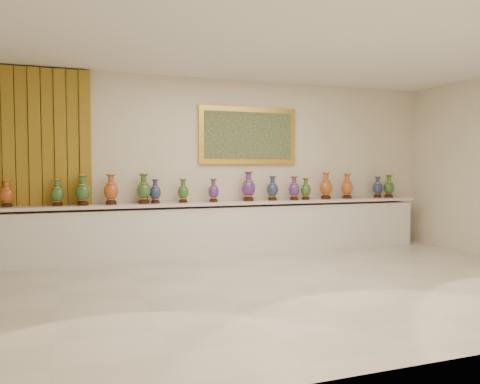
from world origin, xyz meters
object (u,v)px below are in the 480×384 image
object	(u,v)px
counter	(229,228)
vase_0	(7,195)
vase_1	(57,194)
vase_2	(83,192)

from	to	relation	value
counter	vase_0	world-z (taller)	vase_0
vase_0	vase_1	distance (m)	0.69
vase_1	vase_2	xyz separation A→B (m)	(0.36, -0.01, 0.03)
vase_0	vase_1	world-z (taller)	vase_1
vase_0	vase_2	xyz separation A→B (m)	(1.05, -0.05, 0.03)
vase_1	vase_0	bearing A→B (deg)	177.26
counter	vase_0	size ratio (longest dim) A/B	18.05
counter	vase_1	size ratio (longest dim) A/B	17.84
vase_0	vase_1	size ratio (longest dim) A/B	0.99
counter	vase_0	bearing A→B (deg)	179.76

